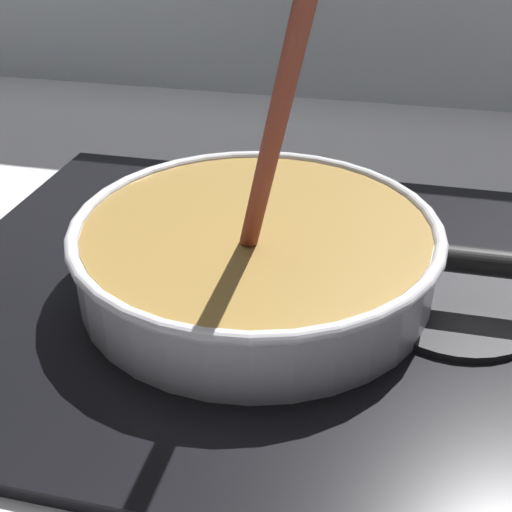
% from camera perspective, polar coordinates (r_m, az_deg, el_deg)
% --- Properties ---
extents(ground, '(2.40, 1.60, 0.04)m').
position_cam_1_polar(ground, '(0.47, -19.34, -19.19)').
color(ground, '#B7B7BC').
extents(hob_plate, '(0.56, 0.48, 0.01)m').
position_cam_1_polar(hob_plate, '(0.57, -0.00, -2.95)').
color(hob_plate, black).
rests_on(hob_plate, ground).
extents(burner_ring, '(0.16, 0.16, 0.01)m').
position_cam_1_polar(burner_ring, '(0.57, -0.00, -2.12)').
color(burner_ring, '#592D0C').
rests_on(burner_ring, hob_plate).
extents(spare_burner, '(0.14, 0.14, 0.01)m').
position_cam_1_polar(spare_burner, '(0.56, 16.73, -4.19)').
color(spare_burner, '#262628').
rests_on(spare_burner, hob_plate).
extents(cooking_pan, '(0.44, 0.31, 0.27)m').
position_cam_1_polar(cooking_pan, '(0.55, 0.15, 0.44)').
color(cooking_pan, silver).
rests_on(cooking_pan, hob_plate).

